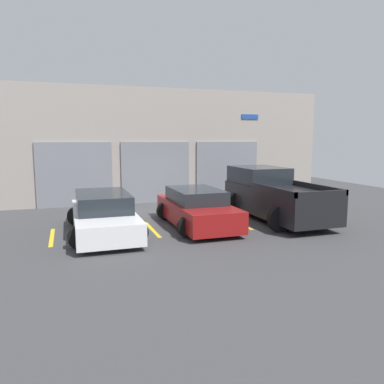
% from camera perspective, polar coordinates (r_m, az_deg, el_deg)
% --- Properties ---
extents(ground_plane, '(28.00, 28.00, 0.00)m').
position_cam_1_polar(ground_plane, '(14.76, -2.08, -3.36)').
color(ground_plane, '#3D3D3F').
extents(shophouse_building, '(16.62, 0.68, 5.24)m').
position_cam_1_polar(shophouse_building, '(17.64, -5.20, 6.89)').
color(shophouse_building, '#9E9389').
rests_on(shophouse_building, ground).
extents(pickup_truck, '(2.49, 5.08, 1.84)m').
position_cam_1_polar(pickup_truck, '(14.08, 12.26, -0.50)').
color(pickup_truck, black).
rests_on(pickup_truck, ground).
extents(sedan_white, '(2.18, 4.74, 1.27)m').
position_cam_1_polar(sedan_white, '(12.00, -13.35, -3.34)').
color(sedan_white, white).
rests_on(sedan_white, ground).
extents(sedan_side, '(2.13, 4.27, 1.26)m').
position_cam_1_polar(sedan_side, '(12.63, 0.69, -2.53)').
color(sedan_side, maroon).
rests_on(sedan_side, ground).
extents(parking_stripe_far_left, '(0.12, 2.20, 0.01)m').
position_cam_1_polar(parking_stripe_far_left, '(12.06, -20.57, -6.46)').
color(parking_stripe_far_left, gold).
rests_on(parking_stripe_far_left, ground).
extents(parking_stripe_left, '(0.12, 2.20, 0.01)m').
position_cam_1_polar(parking_stripe_left, '(12.32, -6.08, -5.69)').
color(parking_stripe_left, gold).
rests_on(parking_stripe_left, ground).
extents(parking_stripe_centre, '(0.12, 2.20, 0.01)m').
position_cam_1_polar(parking_stripe_centre, '(13.30, 7.00, -4.67)').
color(parking_stripe_centre, gold).
rests_on(parking_stripe_centre, ground).
extents(parking_stripe_right, '(0.12, 2.20, 0.01)m').
position_cam_1_polar(parking_stripe_right, '(14.86, 17.78, -3.65)').
color(parking_stripe_right, gold).
rests_on(parking_stripe_right, ground).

